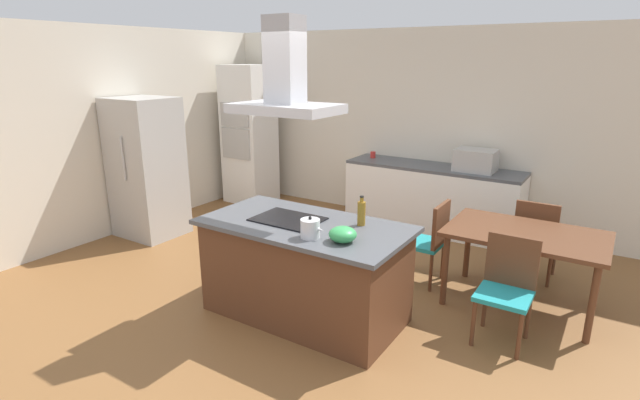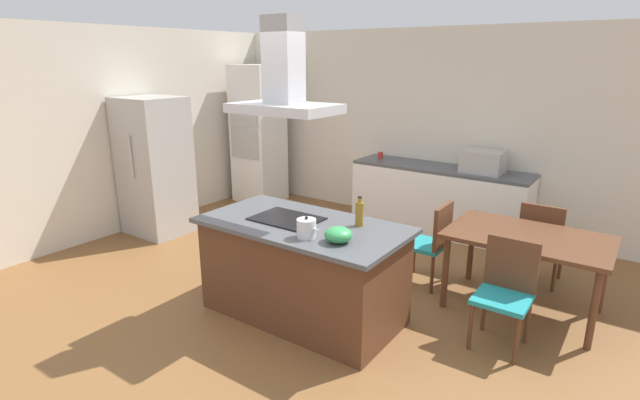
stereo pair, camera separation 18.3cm
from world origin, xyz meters
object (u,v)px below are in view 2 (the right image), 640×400
Objects in this scene: refrigerator at (155,166)px; chair_facing_island at (506,286)px; coffee_mug_red at (380,155)px; wall_oven_stack at (258,134)px; countertop_microwave at (483,162)px; olive_oil_bottle at (359,213)px; chair_facing_back_wall at (541,238)px; dining_table at (528,244)px; tea_kettle at (307,228)px; mixing_bowl at (338,235)px; cooktop at (287,219)px; range_hood at (284,83)px; chair_at_left_end at (432,239)px.

refrigerator is 2.04× the size of chair_facing_island.
coffee_mug_red is 0.04× the size of wall_oven_stack.
countertop_microwave is 3.59m from wall_oven_stack.
coffee_mug_red is 3.13m from refrigerator.
chair_facing_back_wall is at bearing 55.18° from olive_oil_bottle.
countertop_microwave is 1.91m from dining_table.
mixing_bowl is at bearing 13.24° from tea_kettle.
olive_oil_bottle reaches higher than coffee_mug_red.
coffee_mug_red is (-1.25, 2.71, -0.07)m from olive_oil_bottle.
cooktop is at bearing -13.63° from refrigerator.
dining_table is at bearing -34.50° from coffee_mug_red.
countertop_microwave is at bearing 3.73° from wall_oven_stack.
cooktop is 2.67m from chair_facing_back_wall.
cooktop is 1.20m from range_hood.
coffee_mug_red is 0.10× the size of chair_facing_back_wall.
refrigerator is (-3.42, 0.45, -0.10)m from olive_oil_bottle.
chair_facing_island is (1.18, 0.37, -0.50)m from olive_oil_bottle.
wall_oven_stack reaches higher than refrigerator.
range_hood is at bearing -13.63° from refrigerator.
wall_oven_stack is (-3.34, 2.42, 0.09)m from olive_oil_bottle.
countertop_microwave is 0.27× the size of refrigerator.
dining_table is at bearing 7.22° from refrigerator.
countertop_microwave reaches higher than dining_table.
refrigerator is (-2.18, -2.26, -0.03)m from coffee_mug_red.
cooktop is at bearing -44.20° from wall_oven_stack.
chair_facing_back_wall reaches higher than dining_table.
cooktop is 2.88m from refrigerator.
wall_oven_stack reaches higher than tea_kettle.
mixing_bowl is 0.16× the size of dining_table.
chair_facing_back_wall is (0.92, 0.67, 0.00)m from chair_at_left_end.
chair_facing_back_wall is 3.09m from range_hood.
chair_facing_island is at bearing -1.01° from refrigerator.
mixing_bowl is 0.12× the size of refrigerator.
chair_at_left_end is at bearing -20.94° from wall_oven_stack.
mixing_bowl is 1.87m from dining_table.
chair_at_left_end is (3.69, 0.58, -0.40)m from refrigerator.
wall_oven_stack is (-3.59, -0.23, 0.06)m from countertop_microwave.
wall_oven_stack is 2.44× the size of range_hood.
mixing_bowl is 0.25× the size of chair_at_left_end.
countertop_microwave is at bearing 73.29° from range_hood.
range_hood is at bearing 180.00° from cooktop.
chair_at_left_end is (0.47, 1.53, -0.47)m from tea_kettle.
mixing_bowl reaches higher than cooktop.
range_hood is (-1.81, -0.60, 1.59)m from chair_facing_island.
tea_kettle is 0.24× the size of chair_at_left_end.
chair_facing_back_wall is (1.39, 2.19, -0.47)m from tea_kettle.
chair_facing_island is 1.00× the size of chair_facing_back_wall.
wall_oven_stack is at bearing -172.15° from coffee_mug_red.
mixing_bowl is 1.45m from chair_facing_island.
mixing_bowl reaches higher than chair_facing_island.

